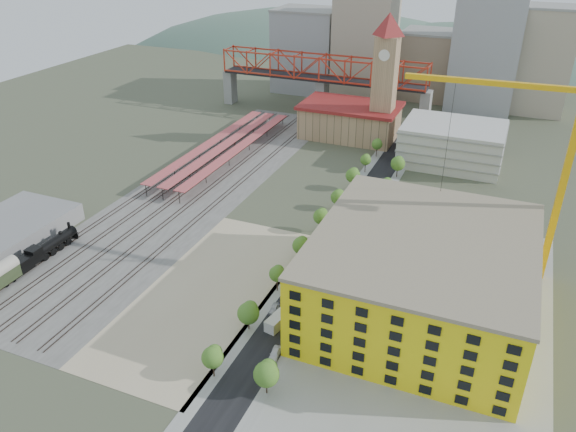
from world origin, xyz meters
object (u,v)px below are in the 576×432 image
at_px(site_trailer_c, 320,261).
at_px(construction_building, 421,275).
at_px(tower_crane, 555,147).
at_px(car_0, 274,309).
at_px(site_trailer_b, 299,291).
at_px(site_trailer_a, 282,317).
at_px(site_trailer_d, 330,246).
at_px(locomotive, 46,250).
at_px(clock_tower, 386,68).

bearing_deg(site_trailer_c, construction_building, 0.02).
relative_size(tower_crane, car_0, 13.30).
xyz_separation_m(site_trailer_b, site_trailer_c, (0.00, 14.00, -0.17)).
bearing_deg(site_trailer_a, site_trailer_b, 101.10).
relative_size(site_trailer_c, site_trailer_d, 0.87).
distance_m(construction_building, car_0, 32.71).
distance_m(construction_building, site_trailer_d, 31.89).
distance_m(locomotive, site_trailer_d, 72.85).
relative_size(tower_crane, site_trailer_a, 5.47).
xyz_separation_m(tower_crane, site_trailer_a, (-47.57, -39.76, -31.66)).
height_order(tower_crane, car_0, tower_crane).
height_order(tower_crane, site_trailer_a, tower_crane).
xyz_separation_m(clock_tower, site_trailer_d, (8.00, -83.35, -27.29)).
relative_size(locomotive, car_0, 5.91).
relative_size(clock_tower, car_0, 12.93).
bearing_deg(construction_building, site_trailer_d, 147.38).
bearing_deg(clock_tower, tower_crane, -53.58).
bearing_deg(site_trailer_b, site_trailer_c, 102.44).
xyz_separation_m(tower_crane, car_0, (-50.57, -37.06, -32.32)).
height_order(site_trailer_a, car_0, site_trailer_a).
bearing_deg(tower_crane, locomotive, -161.10).
bearing_deg(locomotive, site_trailer_c, 19.48).
height_order(locomotive, car_0, locomotive).
bearing_deg(construction_building, site_trailer_a, -149.89).
height_order(site_trailer_b, site_trailer_d, site_trailer_d).
xyz_separation_m(site_trailer_b, site_trailer_d, (0.00, 21.50, 0.01)).
bearing_deg(car_0, site_trailer_c, 74.21).
bearing_deg(site_trailer_a, car_0, 149.08).
height_order(clock_tower, site_trailer_b, clock_tower).
height_order(site_trailer_a, site_trailer_c, site_trailer_a).
height_order(site_trailer_d, car_0, site_trailer_d).
bearing_deg(site_trailer_c, site_trailer_b, -70.60).
height_order(clock_tower, car_0, clock_tower).
bearing_deg(site_trailer_c, tower_crane, 37.49).
xyz_separation_m(tower_crane, site_trailer_d, (-47.57, -8.04, -31.59)).
height_order(tower_crane, site_trailer_c, tower_crane).
height_order(clock_tower, site_trailer_a, clock_tower).
bearing_deg(car_0, clock_tower, 84.70).
height_order(site_trailer_c, site_trailer_d, site_trailer_d).
xyz_separation_m(site_trailer_a, site_trailer_d, (0.00, 31.72, 0.07)).
distance_m(site_trailer_a, site_trailer_c, 24.22).
distance_m(site_trailer_a, car_0, 4.09).
xyz_separation_m(site_trailer_c, car_0, (-3.00, -21.52, -0.55)).
distance_m(site_trailer_a, site_trailer_d, 31.72).
xyz_separation_m(site_trailer_c, site_trailer_d, (0.00, 7.50, 0.18)).
distance_m(construction_building, site_trailer_a, 31.12).
bearing_deg(clock_tower, site_trailer_b, -85.64).
xyz_separation_m(tower_crane, site_trailer_b, (-47.57, -29.54, -31.60)).
bearing_deg(locomotive, site_trailer_d, 25.04).
bearing_deg(site_trailer_d, car_0, -79.38).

